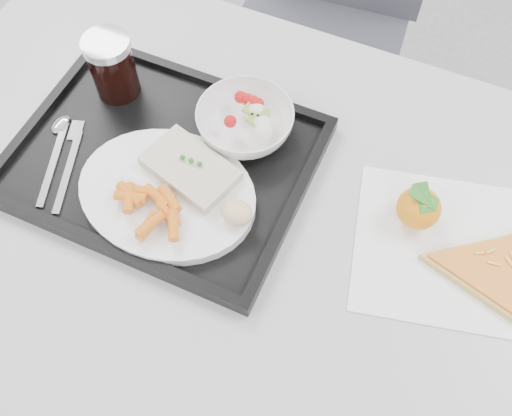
{
  "coord_description": "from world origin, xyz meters",
  "views": [
    {
      "loc": [
        0.18,
        -0.07,
        1.49
      ],
      "look_at": [
        0.02,
        0.3,
        0.77
      ],
      "focal_mm": 40.0,
      "sensor_mm": 36.0,
      "label": 1
    }
  ],
  "objects": [
    {
      "name": "napkin",
      "position": [
        0.28,
        0.36,
        0.75
      ],
      "size": [
        0.3,
        0.29,
        0.0
      ],
      "color": "white",
      "rests_on": "table"
    },
    {
      "name": "cola_glass",
      "position": [
        -0.29,
        0.42,
        0.82
      ],
      "size": [
        0.07,
        0.07,
        0.11
      ],
      "color": "black",
      "rests_on": "tray"
    },
    {
      "name": "salad_bowl",
      "position": [
        -0.06,
        0.43,
        0.79
      ],
      "size": [
        0.15,
        0.15,
        0.05
      ],
      "color": "white",
      "rests_on": "tray"
    },
    {
      "name": "pizza_slice",
      "position": [
        0.35,
        0.35,
        0.76
      ],
      "size": [
        0.22,
        0.22,
        0.02
      ],
      "color": "tan",
      "rests_on": "napkin"
    },
    {
      "name": "carrot_pile",
      "position": [
        -0.11,
        0.23,
        0.8
      ],
      "size": [
        0.12,
        0.09,
        0.02
      ],
      "color": "orange",
      "rests_on": "dinner_plate"
    },
    {
      "name": "tangerine",
      "position": [
        0.23,
        0.39,
        0.79
      ],
      "size": [
        0.07,
        0.07,
        0.07
      ],
      "color": "orange",
      "rests_on": "napkin"
    },
    {
      "name": "table",
      "position": [
        0.0,
        0.3,
        0.68
      ],
      "size": [
        1.2,
        0.8,
        0.75
      ],
      "color": "silver",
      "rests_on": "ground"
    },
    {
      "name": "chair",
      "position": [
        -0.11,
        1.01,
        0.54
      ],
      "size": [
        0.46,
        0.46,
        0.93
      ],
      "color": "#3B3C43",
      "rests_on": "ground"
    },
    {
      "name": "tray",
      "position": [
        -0.15,
        0.33,
        0.76
      ],
      "size": [
        0.45,
        0.35,
        0.03
      ],
      "color": "black",
      "rests_on": "table"
    },
    {
      "name": "fish_fillet",
      "position": [
        -0.1,
        0.31,
        0.79
      ],
      "size": [
        0.15,
        0.12,
        0.03
      ],
      "color": "beige",
      "rests_on": "dinner_plate"
    },
    {
      "name": "bread_roll",
      "position": [
        0.0,
        0.27,
        0.8
      ],
      "size": [
        0.05,
        0.05,
        0.03
      ],
      "color": "tan",
      "rests_on": "dinner_plate"
    },
    {
      "name": "salad_contents",
      "position": [
        -0.04,
        0.44,
        0.8
      ],
      "size": [
        0.08,
        0.07,
        0.02
      ],
      "color": "#B91010",
      "rests_on": "salad_bowl"
    },
    {
      "name": "dinner_plate",
      "position": [
        -0.11,
        0.27,
        0.77
      ],
      "size": [
        0.27,
        0.27,
        0.02
      ],
      "color": "white",
      "rests_on": "tray"
    },
    {
      "name": "cutlery",
      "position": [
        -0.3,
        0.28,
        0.77
      ],
      "size": [
        0.11,
        0.17,
        0.01
      ],
      "color": "silver",
      "rests_on": "tray"
    }
  ]
}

